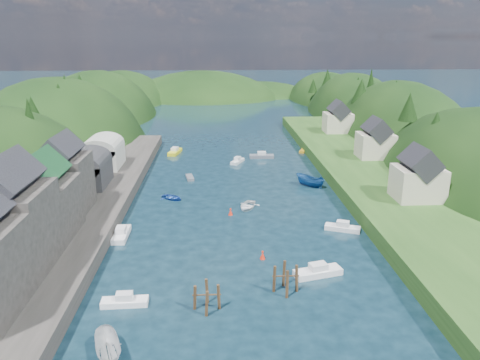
{
  "coord_description": "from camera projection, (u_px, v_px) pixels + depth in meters",
  "views": [
    {
      "loc": [
        -3.66,
        -44.86,
        26.4
      ],
      "look_at": [
        0.0,
        28.0,
        4.0
      ],
      "focal_mm": 35.0,
      "sensor_mm": 36.0,
      "label": 1
    }
  ],
  "objects": [
    {
      "name": "channel_buoy_near",
      "position": [
        263.0,
        255.0,
        57.88
      ],
      "size": [
        0.7,
        0.7,
        1.1
      ],
      "color": "red",
      "rests_on": "ground"
    },
    {
      "name": "piling_cluster_far",
      "position": [
        285.0,
        281.0,
        50.24
      ],
      "size": [
        2.91,
        2.75,
        3.69
      ],
      "color": "#382314",
      "rests_on": "ground"
    },
    {
      "name": "quay_left",
      "position": [
        79.0,
        218.0,
        68.41
      ],
      "size": [
        12.0,
        110.0,
        2.0
      ],
      "primitive_type": "cube",
      "color": "#2D2B28",
      "rests_on": "ground"
    },
    {
      "name": "hill_trees",
      "position": [
        233.0,
        105.0,
        109.65
      ],
      "size": [
        91.43,
        146.3,
        12.48
      ],
      "color": "black",
      "rests_on": "ground"
    },
    {
      "name": "moored_boats",
      "position": [
        237.0,
        215.0,
        70.43
      ],
      "size": [
        36.11,
        83.47,
        2.25
      ],
      "color": "yellow",
      "rests_on": "ground"
    },
    {
      "name": "quayside_buildings",
      "position": [
        23.0,
        213.0,
        53.53
      ],
      "size": [
        8.0,
        35.84,
        12.9
      ],
      "color": "#2D2B28",
      "rests_on": "quay_left"
    },
    {
      "name": "terrace_left_grass",
      "position": [
        30.0,
        217.0,
        68.0
      ],
      "size": [
        12.0,
        110.0,
        2.5
      ],
      "primitive_type": "cube",
      "color": "#234719",
      "rests_on": "ground"
    },
    {
      "name": "terrace_right",
      "position": [
        367.0,
        174.0,
        89.79
      ],
      "size": [
        16.0,
        120.0,
        2.4
      ],
      "primitive_type": "cube",
      "color": "#234719",
      "rests_on": "ground"
    },
    {
      "name": "ground",
      "position": [
        235.0,
        168.0,
        98.49
      ],
      "size": [
        600.0,
        600.0,
        0.0
      ],
      "primitive_type": "plane",
      "color": "black",
      "rests_on": "ground"
    },
    {
      "name": "far_hills",
      "position": [
        227.0,
        119.0,
        220.12
      ],
      "size": [
        103.0,
        68.0,
        44.0
      ],
      "color": "black",
      "rests_on": "ground"
    },
    {
      "name": "channel_buoy_far",
      "position": [
        231.0,
        212.0,
        72.18
      ],
      "size": [
        0.7,
        0.7,
        1.1
      ],
      "color": "red",
      "rests_on": "ground"
    },
    {
      "name": "hillside_left",
      "position": [
        60.0,
        174.0,
        122.56
      ],
      "size": [
        44.0,
        245.56,
        52.0
      ],
      "color": "black",
      "rests_on": "ground"
    },
    {
      "name": "boat_sheds",
      "position": [
        95.0,
        158.0,
        85.2
      ],
      "size": [
        7.0,
        21.0,
        7.5
      ],
      "color": "#2D2D30",
      "rests_on": "quay_left"
    },
    {
      "name": "right_bank_cottages",
      "position": [
        370.0,
        141.0,
        96.53
      ],
      "size": [
        9.0,
        59.24,
        8.41
      ],
      "color": "beige",
      "rests_on": "terrace_right"
    },
    {
      "name": "piling_cluster_near",
      "position": [
        207.0,
        300.0,
        46.99
      ],
      "size": [
        2.9,
        2.73,
        3.34
      ],
      "color": "#382314",
      "rests_on": "ground"
    },
    {
      "name": "hillside_right",
      "position": [
        397.0,
        167.0,
        126.7
      ],
      "size": [
        36.0,
        245.56,
        48.0
      ],
      "color": "black",
      "rests_on": "ground"
    }
  ]
}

